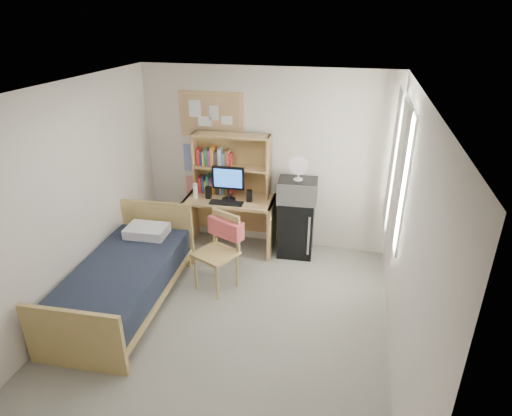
% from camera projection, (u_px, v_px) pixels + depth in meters
% --- Properties ---
extents(floor, '(3.60, 4.20, 0.02)m').
position_uv_depth(floor, '(224.00, 327.00, 4.85)').
color(floor, gray).
rests_on(floor, ground).
extents(ceiling, '(3.60, 4.20, 0.02)m').
position_uv_depth(ceiling, '(215.00, 93.00, 3.76)').
color(ceiling, silver).
rests_on(ceiling, wall_back).
extents(wall_back, '(3.60, 0.04, 2.60)m').
position_uv_depth(wall_back, '(265.00, 160.00, 6.16)').
color(wall_back, silver).
rests_on(wall_back, floor).
extents(wall_front, '(3.60, 0.04, 2.60)m').
position_uv_depth(wall_front, '(107.00, 386.00, 2.45)').
color(wall_front, silver).
rests_on(wall_front, floor).
extents(wall_left, '(0.04, 4.20, 2.60)m').
position_uv_depth(wall_left, '(63.00, 207.00, 4.69)').
color(wall_left, silver).
rests_on(wall_left, floor).
extents(wall_right, '(0.04, 4.20, 2.60)m').
position_uv_depth(wall_right, '(407.00, 245.00, 3.92)').
color(wall_right, silver).
rests_on(wall_right, floor).
extents(window_unit, '(0.10, 1.40, 1.70)m').
position_uv_depth(window_unit, '(398.00, 171.00, 4.86)').
color(window_unit, white).
rests_on(window_unit, wall_right).
extents(curtain_left, '(0.04, 0.55, 1.70)m').
position_uv_depth(curtain_left, '(397.00, 183.00, 4.52)').
color(curtain_left, silver).
rests_on(curtain_left, wall_right).
extents(curtain_right, '(0.04, 0.55, 1.70)m').
position_uv_depth(curtain_right, '(393.00, 160.00, 5.22)').
color(curtain_right, silver).
rests_on(curtain_right, wall_right).
extents(bulletin_board, '(0.94, 0.03, 0.64)m').
position_uv_depth(bulletin_board, '(211.00, 115.00, 6.05)').
color(bulletin_board, tan).
rests_on(bulletin_board, wall_back).
extents(poster_wave, '(0.30, 0.01, 0.42)m').
position_uv_depth(poster_wave, '(193.00, 158.00, 6.40)').
color(poster_wave, '#27369F').
rests_on(poster_wave, wall_back).
extents(poster_japan, '(0.28, 0.01, 0.36)m').
position_uv_depth(poster_japan, '(195.00, 187.00, 6.60)').
color(poster_japan, red).
rests_on(poster_japan, wall_back).
extents(desk, '(1.30, 0.69, 0.80)m').
position_uv_depth(desk, '(231.00, 223.00, 6.33)').
color(desk, tan).
rests_on(desk, floor).
extents(desk_chair, '(0.67, 0.67, 1.00)m').
position_uv_depth(desk_chair, '(216.00, 253.00, 5.34)').
color(desk_chair, tan).
rests_on(desk_chair, floor).
extents(mini_fridge, '(0.52, 0.52, 0.84)m').
position_uv_depth(mini_fridge, '(296.00, 227.00, 6.18)').
color(mini_fridge, black).
rests_on(mini_fridge, floor).
extents(bed, '(1.12, 2.08, 0.56)m').
position_uv_depth(bed, '(124.00, 285.00, 5.10)').
color(bed, black).
rests_on(bed, floor).
extents(hutch, '(1.11, 0.32, 0.90)m').
position_uv_depth(hutch, '(232.00, 165.00, 6.10)').
color(hutch, tan).
rests_on(hutch, desk).
extents(monitor, '(0.46, 0.05, 0.49)m').
position_uv_depth(monitor, '(228.00, 184.00, 6.00)').
color(monitor, black).
rests_on(monitor, desk).
extents(keyboard, '(0.47, 0.17, 0.02)m').
position_uv_depth(keyboard, '(226.00, 203.00, 5.97)').
color(keyboard, black).
rests_on(keyboard, desk).
extents(speaker_left, '(0.08, 0.08, 0.18)m').
position_uv_depth(speaker_left, '(208.00, 192.00, 6.12)').
color(speaker_left, black).
rests_on(speaker_left, desk).
extents(speaker_right, '(0.07, 0.07, 0.17)m').
position_uv_depth(speaker_right, '(249.00, 196.00, 6.02)').
color(speaker_right, black).
rests_on(speaker_right, desk).
extents(water_bottle, '(0.07, 0.07, 0.22)m').
position_uv_depth(water_bottle, '(195.00, 191.00, 6.11)').
color(water_bottle, white).
rests_on(water_bottle, desk).
extents(hoodie, '(0.51, 0.34, 0.24)m').
position_uv_depth(hoodie, '(226.00, 228.00, 5.36)').
color(hoodie, '#D65251').
rests_on(hoodie, desk_chair).
extents(microwave, '(0.56, 0.44, 0.31)m').
position_uv_depth(microwave, '(298.00, 190.00, 5.92)').
color(microwave, '#B9B9BE').
rests_on(microwave, mini_fridge).
extents(desk_fan, '(0.27, 0.27, 0.32)m').
position_uv_depth(desk_fan, '(299.00, 169.00, 5.79)').
color(desk_fan, white).
rests_on(desk_fan, microwave).
extents(pillow, '(0.55, 0.40, 0.13)m').
position_uv_depth(pillow, '(147.00, 231.00, 5.62)').
color(pillow, white).
rests_on(pillow, bed).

